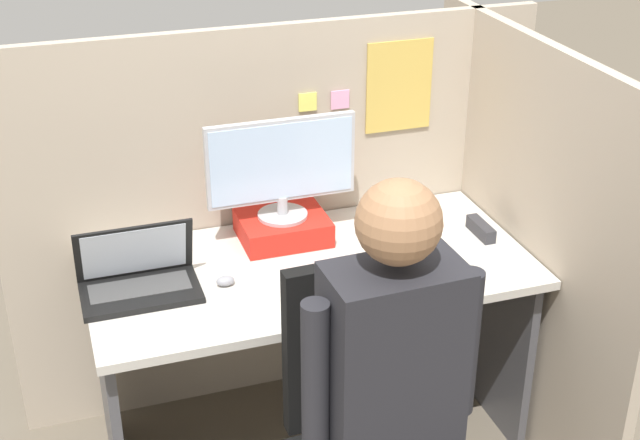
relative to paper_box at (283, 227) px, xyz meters
The scene contains 11 objects.
cubicle_panel_back 0.19m from the paper_box, 78.97° to the left, with size 1.93×0.05×1.41m.
cubicle_panel_right 0.82m from the paper_box, 19.26° to the right, with size 0.04×1.35×1.41m.
desk 0.30m from the paper_box, 80.84° to the right, with size 1.43×0.71×0.72m.
paper_box is the anchor object (origin of this frame).
monitor 0.23m from the paper_box, 90.00° to the left, with size 0.51×0.17×0.35m.
laptop 0.55m from the paper_box, 158.89° to the right, with size 0.36×0.21×0.22m.
mouse 0.36m from the paper_box, 136.58° to the right, with size 0.06×0.04×0.03m.
stapler 0.68m from the paper_box, 16.31° to the right, with size 0.04×0.15×0.05m.
carrot_toy 0.49m from the paper_box, 50.70° to the right, with size 0.05×0.13×0.05m.
office_chair 0.86m from the paper_box, 88.53° to the right, with size 0.52×0.56×0.99m.
person 0.97m from the paper_box, 89.08° to the right, with size 0.48×0.41×1.33m.
Camera 1 is at (-0.76, -2.04, 2.16)m, focal length 50.00 mm.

